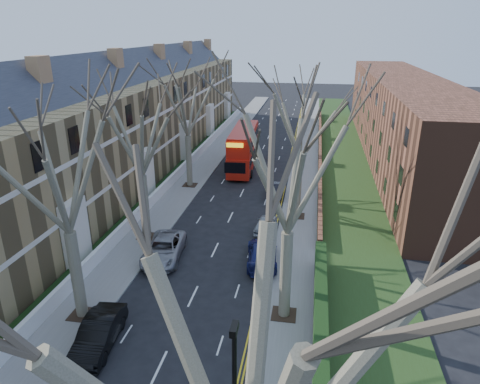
% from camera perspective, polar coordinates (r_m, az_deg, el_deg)
% --- Properties ---
extents(pavement_left, '(3.00, 102.00, 0.12)m').
position_cam_1_polar(pavement_left, '(55.28, -3.79, 4.76)').
color(pavement_left, slate).
rests_on(pavement_left, ground).
extents(pavement_right, '(3.00, 102.00, 0.12)m').
position_cam_1_polar(pavement_right, '(53.80, 8.77, 4.09)').
color(pavement_right, slate).
rests_on(pavement_right, ground).
extents(terrace_left, '(9.70, 78.00, 13.60)m').
position_cam_1_polar(terrace_left, '(49.09, -14.99, 8.59)').
color(terrace_left, olive).
rests_on(terrace_left, ground).
extents(flats_right, '(13.97, 54.00, 10.00)m').
position_cam_1_polar(flats_right, '(57.52, 20.79, 9.14)').
color(flats_right, brown).
rests_on(flats_right, ground).
extents(front_wall_left, '(0.30, 78.00, 1.00)m').
position_cam_1_polar(front_wall_left, '(48.20, -7.94, 2.83)').
color(front_wall_left, white).
rests_on(front_wall_left, ground).
extents(grass_verge_right, '(6.00, 102.00, 0.06)m').
position_cam_1_polar(grass_verge_right, '(53.90, 13.57, 3.88)').
color(grass_verge_right, '#243C15').
rests_on(grass_verge_right, ground).
extents(tree_left_mid, '(10.50, 10.50, 14.71)m').
position_cam_1_polar(tree_left_mid, '(23.10, -23.14, 4.36)').
color(tree_left_mid, brown).
rests_on(tree_left_mid, ground).
extents(tree_left_far, '(10.15, 10.15, 14.22)m').
position_cam_1_polar(tree_left_far, '(31.74, -13.50, 9.06)').
color(tree_left_far, brown).
rests_on(tree_left_far, ground).
extents(tree_left_dist, '(10.50, 10.50, 14.71)m').
position_cam_1_polar(tree_left_dist, '(42.81, -7.22, 12.88)').
color(tree_left_dist, brown).
rests_on(tree_left_dist, ground).
extents(tree_right_near, '(10.85, 10.85, 15.20)m').
position_cam_1_polar(tree_right_near, '(8.70, 0.73, -19.59)').
color(tree_right_near, brown).
rests_on(tree_right_near, ground).
extents(tree_right_mid, '(10.50, 10.50, 14.71)m').
position_cam_1_polar(tree_right_mid, '(21.40, 6.80, 4.70)').
color(tree_right_mid, brown).
rests_on(tree_right_mid, ground).
extents(tree_right_far, '(10.15, 10.15, 14.22)m').
position_cam_1_polar(tree_right_far, '(35.10, 8.24, 10.53)').
color(tree_right_far, brown).
rests_on(tree_right_far, ground).
extents(double_decker_bus, '(3.18, 11.13, 4.61)m').
position_cam_1_polar(double_decker_bus, '(50.05, 0.47, 5.69)').
color(double_decker_bus, '#AF180C').
rests_on(double_decker_bus, ground).
extents(car_left_mid, '(2.08, 4.78, 1.53)m').
position_cam_1_polar(car_left_mid, '(24.37, -18.35, -17.49)').
color(car_left_mid, black).
rests_on(car_left_mid, ground).
extents(car_left_far, '(3.01, 5.60, 1.50)m').
position_cam_1_polar(car_left_far, '(31.31, -10.12, -7.47)').
color(car_left_far, gray).
rests_on(car_left_far, ground).
extents(car_right_near, '(2.66, 5.29, 1.48)m').
position_cam_1_polar(car_right_near, '(30.31, 2.96, -8.19)').
color(car_right_near, navy).
rests_on(car_right_near, ground).
extents(car_right_mid, '(1.76, 3.85, 1.28)m').
position_cam_1_polar(car_right_mid, '(34.84, 3.43, -4.29)').
color(car_right_mid, '#9B9FA3').
rests_on(car_right_mid, ground).
extents(car_right_far, '(1.55, 4.13, 1.35)m').
position_cam_1_polar(car_right_far, '(42.30, 4.76, 0.42)').
color(car_right_far, black).
rests_on(car_right_far, ground).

